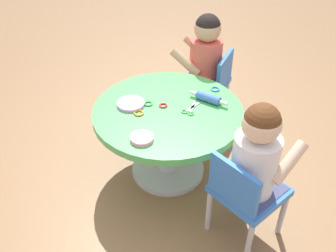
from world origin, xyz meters
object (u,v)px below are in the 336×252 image
(craft_table, at_px, (168,126))
(child_chair_left, at_px, (245,193))
(child_chair_right, at_px, (209,84))
(seated_child_left, at_px, (257,153))
(rolling_pin, at_px, (209,98))
(craft_scissors, at_px, (190,110))
(seated_child_right, at_px, (205,52))

(craft_table, xyz_separation_m, child_chair_left, (-0.56, -0.19, -0.04))
(child_chair_right, bearing_deg, craft_table, 133.29)
(seated_child_left, relative_size, child_chair_right, 0.95)
(seated_child_left, distance_m, child_chair_right, 1.00)
(craft_table, bearing_deg, rolling_pin, -90.77)
(seated_child_left, distance_m, rolling_pin, 0.55)
(child_chair_right, distance_m, craft_scissors, 0.58)
(seated_child_left, bearing_deg, craft_scissors, 13.76)
(seated_child_left, bearing_deg, craft_table, 22.81)
(seated_child_left, bearing_deg, child_chair_left, 112.31)
(child_chair_right, xyz_separation_m, seated_child_right, (0.03, 0.03, 0.23))
(seated_child_right, distance_m, craft_scissors, 0.57)
(child_chair_left, bearing_deg, child_chair_right, -13.87)
(child_chair_right, height_order, seated_child_right, seated_child_right)
(rolling_pin, height_order, craft_scissors, rolling_pin)
(seated_child_right, bearing_deg, child_chair_right, -133.36)
(seated_child_right, distance_m, rolling_pin, 0.47)
(seated_child_right, height_order, craft_scissors, seated_child_right)
(seated_child_left, xyz_separation_m, rolling_pin, (0.54, -0.01, -0.05))
(seated_child_right, bearing_deg, rolling_pin, 159.33)
(seated_child_right, bearing_deg, craft_table, 137.14)
(seated_child_left, xyz_separation_m, child_chair_right, (0.96, -0.20, -0.23))
(child_chair_right, height_order, rolling_pin, child_chair_right)
(child_chair_left, distance_m, seated_child_left, 0.23)
(seated_child_right, xyz_separation_m, craft_scissors, (-0.49, 0.30, -0.07))
(seated_child_right, bearing_deg, seated_child_left, 169.97)
(seated_child_left, relative_size, craft_scissors, 3.78)
(craft_table, distance_m, child_chair_right, 0.60)
(rolling_pin, distance_m, craft_scissors, 0.14)
(rolling_pin, xyz_separation_m, craft_scissors, (-0.05, 0.13, -0.02))
(child_chair_right, bearing_deg, craft_scissors, 144.74)
(craft_table, distance_m, child_chair_left, 0.60)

